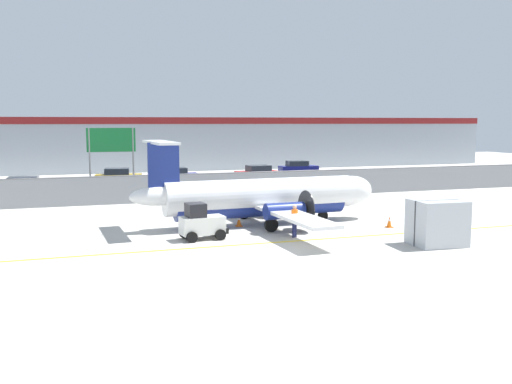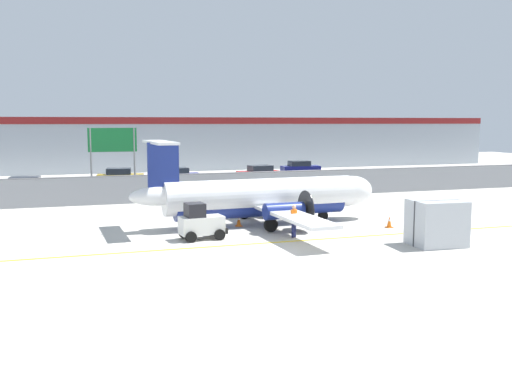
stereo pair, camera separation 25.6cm
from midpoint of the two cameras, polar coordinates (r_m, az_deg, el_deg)
The scene contains 16 objects.
ground_plane at distance 28.68m, azimuth 3.35°, elevation -4.93°, with size 140.00×140.00×0.01m.
perimeter_fence at distance 43.59m, azimuth -4.46°, elevation 0.65°, with size 98.00×0.10×2.10m.
parking_lot_strip at distance 54.87m, azimuth -7.35°, elevation 0.81°, with size 98.00×17.00×0.12m.
background_building at distance 72.84m, azimuth -10.21°, elevation 4.80°, with size 91.00×8.10×6.50m.
commuter_airplane at distance 33.05m, azimuth 0.76°, elevation -0.52°, with size 14.90×16.06×4.92m.
baggage_tug at distance 29.08m, azimuth -5.74°, elevation -3.08°, with size 2.43×1.58×1.88m.
ground_crew_worker at distance 29.50m, azimuth 3.63°, elevation -2.72°, with size 0.48×0.48×1.70m.
cargo_container at distance 28.90m, azimuth 17.42°, elevation -2.94°, with size 2.53×2.16×2.20m.
traffic_cone_near_left at distance 32.66m, azimuth -1.95°, elevation -2.90°, with size 0.36×0.36×0.64m.
traffic_cone_near_right at distance 33.15m, azimuth 12.97°, elevation -2.93°, with size 0.36×0.36×0.64m.
parked_car_0 at distance 48.06m, azimuth -22.50°, elevation 0.46°, with size 4.32×2.25×1.58m.
parked_car_1 at distance 54.16m, azimuth -13.73°, elevation 1.47°, with size 4.39×2.44×1.58m.
parked_car_2 at distance 53.79m, azimuth -8.20°, elevation 1.56°, with size 4.27×2.16×1.58m.
parked_car_3 at distance 56.18m, azimuth 0.02°, elevation 1.87°, with size 4.36×2.37×1.58m.
parked_car_4 at distance 62.96m, azimuth 4.12°, elevation 2.40°, with size 4.27×2.15×1.58m.
highway_sign at distance 44.39m, azimuth -14.43°, elevation 4.47°, with size 3.60×0.14×5.50m.
Camera 1 is at (-10.56, -24.01, 5.94)m, focal length 40.00 mm.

